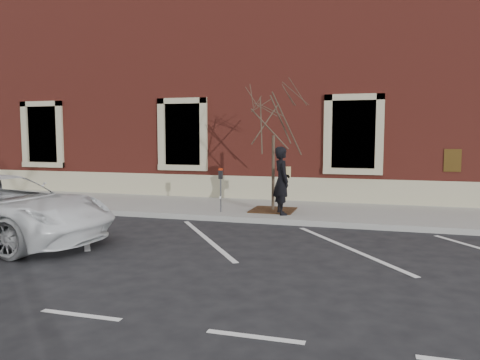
% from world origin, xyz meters
% --- Properties ---
extents(ground, '(120.00, 120.00, 0.00)m').
position_xyz_m(ground, '(0.00, 0.00, 0.00)').
color(ground, '#28282B').
rests_on(ground, ground).
extents(sidewalk_near, '(40.00, 3.50, 0.15)m').
position_xyz_m(sidewalk_near, '(0.00, 1.75, 0.07)').
color(sidewalk_near, '#97968E').
rests_on(sidewalk_near, ground).
extents(curb_near, '(40.00, 0.12, 0.15)m').
position_xyz_m(curb_near, '(0.00, -0.05, 0.07)').
color(curb_near, '#9E9E99').
rests_on(curb_near, ground).
extents(parking_stripes, '(28.00, 4.40, 0.01)m').
position_xyz_m(parking_stripes, '(0.00, -2.20, 0.00)').
color(parking_stripes, silver).
rests_on(parking_stripes, ground).
extents(building_civic, '(40.00, 8.62, 8.00)m').
position_xyz_m(building_civic, '(0.00, 7.74, 4.00)').
color(building_civic, maroon).
rests_on(building_civic, ground).
extents(man, '(0.73, 0.83, 1.91)m').
position_xyz_m(man, '(1.20, 0.68, 1.11)').
color(man, black).
rests_on(man, sidewalk_near).
extents(parking_meter, '(0.12, 0.09, 1.28)m').
position_xyz_m(parking_meter, '(-0.57, 0.57, 1.04)').
color(parking_meter, '#595B60').
rests_on(parking_meter, sidewalk_near).
extents(tree_grate, '(1.26, 1.26, 0.03)m').
position_xyz_m(tree_grate, '(0.83, 1.25, 0.17)').
color(tree_grate, '#462C16').
rests_on(tree_grate, sidewalk_near).
extents(sapling, '(2.43, 2.43, 4.05)m').
position_xyz_m(sapling, '(0.83, 1.25, 2.98)').
color(sapling, '#48362B').
rests_on(sapling, sidewalk_near).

